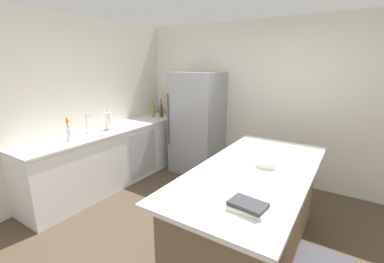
{
  "coord_description": "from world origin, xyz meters",
  "views": [
    {
      "loc": [
        1.15,
        -1.99,
        1.93
      ],
      "look_at": [
        -0.75,
        0.95,
        1.0
      ],
      "focal_mm": 24.17,
      "sensor_mm": 36.0,
      "label": 1
    }
  ],
  "objects_px": {
    "paper_towel_roll": "(108,121)",
    "soda_bottle": "(161,108)",
    "sink_faucet": "(87,123)",
    "flower_vase": "(69,133)",
    "cookbook_stack": "(248,206)",
    "gin_bottle": "(161,110)",
    "kitchen_island": "(252,211)",
    "syrup_bottle": "(161,112)",
    "olive_oil_bottle": "(153,111)",
    "refrigerator": "(197,123)",
    "mixing_bowl": "(267,163)"
  },
  "relations": [
    {
      "from": "paper_towel_roll",
      "to": "soda_bottle",
      "type": "height_order",
      "value": "paper_towel_roll"
    },
    {
      "from": "sink_faucet",
      "to": "flower_vase",
      "type": "relative_size",
      "value": 0.94
    },
    {
      "from": "paper_towel_roll",
      "to": "cookbook_stack",
      "type": "xyz_separation_m",
      "value": [
        2.68,
        -1.02,
        -0.09
      ]
    },
    {
      "from": "gin_bottle",
      "to": "soda_bottle",
      "type": "bearing_deg",
      "value": 127.92
    },
    {
      "from": "kitchen_island",
      "to": "syrup_bottle",
      "type": "distance_m",
      "value": 2.88
    },
    {
      "from": "sink_faucet",
      "to": "olive_oil_bottle",
      "type": "bearing_deg",
      "value": 89.36
    },
    {
      "from": "kitchen_island",
      "to": "olive_oil_bottle",
      "type": "bearing_deg",
      "value": 150.77
    },
    {
      "from": "kitchen_island",
      "to": "paper_towel_roll",
      "type": "height_order",
      "value": "paper_towel_roll"
    },
    {
      "from": "gin_bottle",
      "to": "syrup_bottle",
      "type": "bearing_deg",
      "value": -45.97
    },
    {
      "from": "refrigerator",
      "to": "cookbook_stack",
      "type": "bearing_deg",
      "value": -51.44
    },
    {
      "from": "kitchen_island",
      "to": "gin_bottle",
      "type": "height_order",
      "value": "gin_bottle"
    },
    {
      "from": "sink_faucet",
      "to": "soda_bottle",
      "type": "bearing_deg",
      "value": 91.07
    },
    {
      "from": "olive_oil_bottle",
      "to": "sink_faucet",
      "type": "bearing_deg",
      "value": -90.64
    },
    {
      "from": "refrigerator",
      "to": "sink_faucet",
      "type": "bearing_deg",
      "value": -120.28
    },
    {
      "from": "kitchen_island",
      "to": "cookbook_stack",
      "type": "height_order",
      "value": "cookbook_stack"
    },
    {
      "from": "kitchen_island",
      "to": "soda_bottle",
      "type": "xyz_separation_m",
      "value": [
        -2.56,
        1.7,
        0.57
      ]
    },
    {
      "from": "olive_oil_bottle",
      "to": "refrigerator",
      "type": "bearing_deg",
      "value": 8.74
    },
    {
      "from": "kitchen_island",
      "to": "syrup_bottle",
      "type": "height_order",
      "value": "syrup_bottle"
    },
    {
      "from": "kitchen_island",
      "to": "mixing_bowl",
      "type": "bearing_deg",
      "value": 56.93
    },
    {
      "from": "flower_vase",
      "to": "refrigerator",
      "type": "bearing_deg",
      "value": 66.98
    },
    {
      "from": "soda_bottle",
      "to": "mixing_bowl",
      "type": "distance_m",
      "value": 3.08
    },
    {
      "from": "syrup_bottle",
      "to": "olive_oil_bottle",
      "type": "height_order",
      "value": "olive_oil_bottle"
    },
    {
      "from": "syrup_bottle",
      "to": "soda_bottle",
      "type": "bearing_deg",
      "value": 130.94
    },
    {
      "from": "kitchen_island",
      "to": "soda_bottle",
      "type": "relative_size",
      "value": 7.25
    },
    {
      "from": "flower_vase",
      "to": "paper_towel_roll",
      "type": "xyz_separation_m",
      "value": [
        -0.04,
        0.68,
        0.02
      ]
    },
    {
      "from": "flower_vase",
      "to": "paper_towel_roll",
      "type": "distance_m",
      "value": 0.68
    },
    {
      "from": "kitchen_island",
      "to": "refrigerator",
      "type": "xyz_separation_m",
      "value": [
        -1.61,
        1.55,
        0.42
      ]
    },
    {
      "from": "kitchen_island",
      "to": "soda_bottle",
      "type": "distance_m",
      "value": 3.12
    },
    {
      "from": "soda_bottle",
      "to": "olive_oil_bottle",
      "type": "xyz_separation_m",
      "value": [
        0.05,
        -0.29,
        -0.0
      ]
    },
    {
      "from": "gin_bottle",
      "to": "olive_oil_bottle",
      "type": "distance_m",
      "value": 0.19
    },
    {
      "from": "flower_vase",
      "to": "gin_bottle",
      "type": "height_order",
      "value": "flower_vase"
    },
    {
      "from": "soda_bottle",
      "to": "sink_faucet",
      "type": "bearing_deg",
      "value": -88.93
    },
    {
      "from": "kitchen_island",
      "to": "cookbook_stack",
      "type": "relative_size",
      "value": 8.12
    },
    {
      "from": "flower_vase",
      "to": "soda_bottle",
      "type": "distance_m",
      "value": 2.09
    },
    {
      "from": "soda_bottle",
      "to": "syrup_bottle",
      "type": "xyz_separation_m",
      "value": [
        0.16,
        -0.19,
        -0.02
      ]
    },
    {
      "from": "kitchen_island",
      "to": "gin_bottle",
      "type": "relative_size",
      "value": 7.57
    },
    {
      "from": "sink_faucet",
      "to": "refrigerator",
      "type": "bearing_deg",
      "value": 59.72
    },
    {
      "from": "syrup_bottle",
      "to": "cookbook_stack",
      "type": "relative_size",
      "value": 0.93
    },
    {
      "from": "olive_oil_bottle",
      "to": "syrup_bottle",
      "type": "bearing_deg",
      "value": 41.44
    },
    {
      "from": "kitchen_island",
      "to": "paper_towel_roll",
      "type": "distance_m",
      "value": 2.55
    },
    {
      "from": "refrigerator",
      "to": "kitchen_island",
      "type": "bearing_deg",
      "value": -43.89
    },
    {
      "from": "paper_towel_roll",
      "to": "gin_bottle",
      "type": "height_order",
      "value": "paper_towel_roll"
    },
    {
      "from": "soda_bottle",
      "to": "cookbook_stack",
      "type": "height_order",
      "value": "soda_bottle"
    },
    {
      "from": "syrup_bottle",
      "to": "cookbook_stack",
      "type": "distance_m",
      "value": 3.44
    },
    {
      "from": "gin_bottle",
      "to": "cookbook_stack",
      "type": "distance_m",
      "value": 3.56
    },
    {
      "from": "gin_bottle",
      "to": "olive_oil_bottle",
      "type": "height_order",
      "value": "olive_oil_bottle"
    },
    {
      "from": "kitchen_island",
      "to": "soda_bottle",
      "type": "height_order",
      "value": "soda_bottle"
    },
    {
      "from": "olive_oil_bottle",
      "to": "cookbook_stack",
      "type": "relative_size",
      "value": 1.11
    },
    {
      "from": "soda_bottle",
      "to": "cookbook_stack",
      "type": "xyz_separation_m",
      "value": [
        2.77,
        -2.43,
        -0.08
      ]
    },
    {
      "from": "refrigerator",
      "to": "flower_vase",
      "type": "distance_m",
      "value": 2.11
    }
  ]
}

